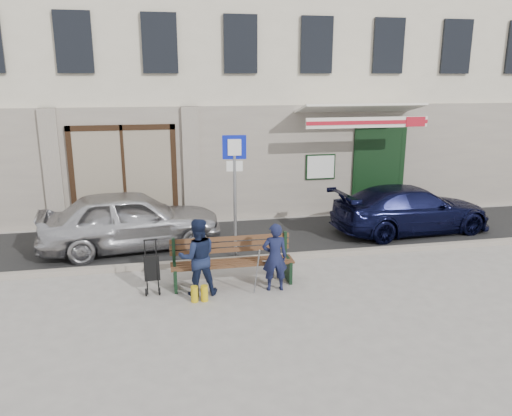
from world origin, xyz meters
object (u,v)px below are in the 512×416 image
object	(u,v)px
car_navy	(411,209)
parking_sign	(235,177)
car_silver	(131,220)
bench	(230,262)
woman	(198,257)
man	(275,257)
stroller	(152,269)

from	to	relation	value
car_navy	parking_sign	bearing A→B (deg)	97.54
car_silver	car_navy	distance (m)	7.13
car_navy	car_silver	bearing A→B (deg)	84.88
car_navy	bench	size ratio (longest dim) A/B	1.76
car_silver	woman	xyz separation A→B (m)	(1.33, -2.87, 0.02)
man	woman	size ratio (longest dim) A/B	0.90
woman	stroller	bearing A→B (deg)	-21.81
car_silver	bench	bearing A→B (deg)	-148.67
bench	man	world-z (taller)	man
car_navy	man	xyz separation A→B (m)	(-4.35, -2.93, 0.05)
car_navy	bench	world-z (taller)	car_navy
parking_sign	bench	distance (m)	2.04
car_navy	bench	distance (m)	5.73
bench	stroller	distance (m)	1.51
parking_sign	car_navy	bearing A→B (deg)	18.67
car_silver	bench	size ratio (longest dim) A/B	1.74
woman	car_silver	bearing A→B (deg)	-68.25
car_silver	man	bearing A→B (deg)	-143.51
bench	stroller	bearing A→B (deg)	-178.07
car_navy	woman	size ratio (longest dim) A/B	2.86
car_silver	stroller	size ratio (longest dim) A/B	4.18
bench	woman	world-z (taller)	woman
car_silver	parking_sign	bearing A→B (deg)	-122.01
bench	man	bearing A→B (deg)	-28.06
man	woman	xyz separation A→B (m)	(-1.45, 0.09, 0.07)
parking_sign	woman	bearing A→B (deg)	-112.69
car_navy	woman	xyz separation A→B (m)	(-5.80, -2.85, 0.12)
car_navy	parking_sign	world-z (taller)	parking_sign
car_navy	woman	bearing A→B (deg)	111.18
parking_sign	woman	xyz separation A→B (m)	(-0.98, -1.78, -1.13)
bench	man	distance (m)	0.93
bench	man	xyz separation A→B (m)	(0.80, -0.42, 0.21)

